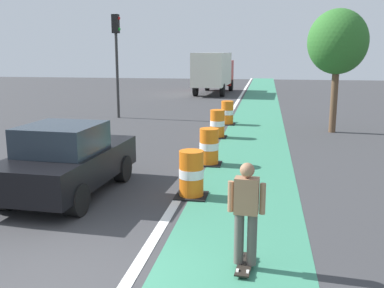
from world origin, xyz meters
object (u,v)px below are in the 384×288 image
object	(u,v)px
delivery_truck_down_block	(214,70)
skateboarder_on_lane	(246,213)
traffic_barrel_front	(191,174)
traffic_barrel_mid	(209,147)
parked_sedan_nearest	(67,160)
traffic_barrel_far	(227,113)
traffic_barrel_back	(217,124)
traffic_light_corner	(117,48)
street_tree_sidewalk	(338,42)

from	to	relation	value
delivery_truck_down_block	skateboarder_on_lane	bearing A→B (deg)	-82.29
traffic_barrel_front	delivery_truck_down_block	bearing A→B (deg)	95.62
traffic_barrel_front	traffic_barrel_mid	distance (m)	3.04
parked_sedan_nearest	delivery_truck_down_block	world-z (taller)	delivery_truck_down_block
traffic_barrel_far	delivery_truck_down_block	bearing A→B (deg)	99.08
delivery_truck_down_block	traffic_barrel_mid	bearing A→B (deg)	-83.59
traffic_barrel_far	traffic_barrel_back	bearing A→B (deg)	-91.79
parked_sedan_nearest	traffic_barrel_far	world-z (taller)	parked_sedan_nearest
traffic_barrel_front	delivery_truck_down_block	world-z (taller)	delivery_truck_down_block
traffic_light_corner	traffic_barrel_back	bearing A→B (deg)	-38.90
traffic_barrel_back	delivery_truck_down_block	xyz separation A→B (m)	(-2.33, 18.48, 1.31)
parked_sedan_nearest	delivery_truck_down_block	xyz separation A→B (m)	(0.32, 26.15, 1.01)
skateboarder_on_lane	traffic_barrel_front	distance (m)	3.60
skateboarder_on_lane	traffic_barrel_front	size ratio (longest dim) A/B	1.55
traffic_barrel_back	traffic_barrel_far	distance (m)	3.25
parked_sedan_nearest	traffic_light_corner	bearing A→B (deg)	103.43
traffic_barrel_front	traffic_barrel_back	world-z (taller)	same
traffic_barrel_mid	traffic_barrel_far	xyz separation A→B (m)	(-0.13, 7.54, 0.00)
skateboarder_on_lane	traffic_barrel_mid	xyz separation A→B (m)	(-1.38, 6.33, -0.38)
parked_sedan_nearest	traffic_light_corner	world-z (taller)	traffic_light_corner
skateboarder_on_lane	traffic_barrel_far	world-z (taller)	skateboarder_on_lane
delivery_truck_down_block	street_tree_sidewalk	xyz separation A→B (m)	(6.95, -16.53, 1.82)
skateboarder_on_lane	delivery_truck_down_block	distance (m)	29.39
delivery_truck_down_block	street_tree_sidewalk	size ratio (longest dim) A/B	1.54
parked_sedan_nearest	traffic_barrel_front	distance (m)	2.90
parked_sedan_nearest	street_tree_sidewalk	xyz separation A→B (m)	(7.27, 9.63, 2.83)
traffic_barrel_front	traffic_barrel_far	xyz separation A→B (m)	(-0.11, 10.59, 0.00)
skateboarder_on_lane	traffic_barrel_far	bearing A→B (deg)	96.19
traffic_barrel_mid	traffic_barrel_back	distance (m)	4.30
skateboarder_on_lane	traffic_barrel_far	size ratio (longest dim) A/B	1.55
traffic_barrel_back	delivery_truck_down_block	bearing A→B (deg)	97.19
traffic_barrel_back	parked_sedan_nearest	bearing A→B (deg)	-109.07
parked_sedan_nearest	traffic_barrel_front	xyz separation A→B (m)	(2.86, 0.33, -0.30)
traffic_barrel_front	traffic_barrel_far	distance (m)	10.59
traffic_barrel_back	street_tree_sidewalk	xyz separation A→B (m)	(4.62, 1.96, 3.14)
traffic_barrel_mid	traffic_barrel_far	size ratio (longest dim) A/B	1.00
traffic_barrel_front	street_tree_sidewalk	xyz separation A→B (m)	(4.41, 9.30, 3.14)
traffic_light_corner	traffic_barrel_mid	bearing A→B (deg)	-56.63
traffic_barrel_front	traffic_light_corner	distance (m)	13.48
parked_sedan_nearest	traffic_barrel_back	bearing A→B (deg)	70.93
traffic_barrel_mid	street_tree_sidewalk	bearing A→B (deg)	54.94
parked_sedan_nearest	delivery_truck_down_block	distance (m)	26.18
skateboarder_on_lane	traffic_barrel_back	bearing A→B (deg)	98.59
parked_sedan_nearest	traffic_barrel_mid	size ratio (longest dim) A/B	3.84
delivery_truck_down_block	street_tree_sidewalk	distance (m)	18.02
traffic_barrel_back	traffic_barrel_far	world-z (taller)	same
traffic_barrel_mid	traffic_barrel_back	xyz separation A→B (m)	(-0.23, 4.30, 0.00)
traffic_barrel_front	street_tree_sidewalk	world-z (taller)	street_tree_sidewalk
traffic_barrel_mid	skateboarder_on_lane	bearing A→B (deg)	-77.71
street_tree_sidewalk	delivery_truck_down_block	bearing A→B (deg)	112.80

